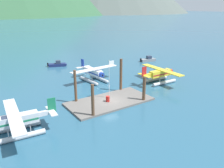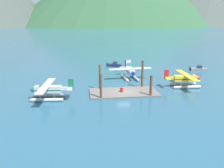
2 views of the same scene
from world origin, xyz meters
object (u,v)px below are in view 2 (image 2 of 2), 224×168
(fuel_drum, at_px, (122,90))
(boat_grey_open_east, at_px, (199,69))
(seaplane_silver_port_aft, at_px, (48,91))
(flagpole, at_px, (127,71))
(seaplane_yellow_stbd_fwd, at_px, (185,80))
(seaplane_white_bow_right, at_px, (130,73))
(boat_navy_open_north, at_px, (115,65))
(mooring_buoy, at_px, (45,87))

(fuel_drum, bearing_deg, boat_grey_open_east, 35.64)
(seaplane_silver_port_aft, bearing_deg, flagpole, 11.44)
(flagpole, xyz_separation_m, seaplane_yellow_stbd_fwd, (13.04, 1.60, -2.62))
(fuel_drum, relative_size, seaplane_yellow_stbd_fwd, 0.08)
(seaplane_silver_port_aft, relative_size, seaplane_white_bow_right, 1.00)
(seaplane_white_bow_right, bearing_deg, flagpole, -104.73)
(fuel_drum, bearing_deg, boat_navy_open_north, 85.41)
(mooring_buoy, relative_size, seaplane_white_bow_right, 0.06)
(flagpole, bearing_deg, boat_navy_open_north, 87.92)
(flagpole, height_order, boat_navy_open_north, flagpole)
(boat_grey_open_east, height_order, boat_navy_open_north, same)
(flagpole, height_order, seaplane_silver_port_aft, flagpole)
(mooring_buoy, distance_m, seaplane_silver_port_aft, 7.39)
(flagpole, relative_size, seaplane_yellow_stbd_fwd, 0.60)
(seaplane_yellow_stbd_fwd, bearing_deg, mooring_buoy, 175.28)
(flagpole, relative_size, mooring_buoy, 9.28)
(fuel_drum, xyz_separation_m, seaplane_silver_port_aft, (-13.83, -1.80, 0.84))
(boat_navy_open_north, bearing_deg, seaplane_yellow_stbd_fwd, -63.12)
(fuel_drum, distance_m, mooring_buoy, 16.34)
(fuel_drum, height_order, boat_navy_open_north, boat_navy_open_north)
(flagpole, bearing_deg, seaplane_white_bow_right, 75.27)
(seaplane_white_bow_right, height_order, boat_navy_open_north, seaplane_white_bow_right)
(seaplane_silver_port_aft, relative_size, boat_grey_open_east, 2.17)
(seaplane_silver_port_aft, xyz_separation_m, seaplane_yellow_stbd_fwd, (28.09, 4.65, 0.00))
(fuel_drum, bearing_deg, mooring_buoy, 161.06)
(flagpole, height_order, fuel_drum, flagpole)
(seaplane_yellow_stbd_fwd, bearing_deg, boat_navy_open_north, 116.88)
(mooring_buoy, distance_m, seaplane_white_bow_right, 20.10)
(mooring_buoy, bearing_deg, boat_grey_open_east, 17.36)
(fuel_drum, bearing_deg, seaplane_silver_port_aft, -172.59)
(fuel_drum, xyz_separation_m, seaplane_yellow_stbd_fwd, (14.26, 2.85, 0.84))
(mooring_buoy, bearing_deg, flagpole, -13.68)
(flagpole, relative_size, boat_grey_open_east, 1.30)
(fuel_drum, height_order, seaplane_white_bow_right, seaplane_white_bow_right)
(boat_grey_open_east, bearing_deg, mooring_buoy, -162.64)
(seaplane_silver_port_aft, bearing_deg, seaplane_yellow_stbd_fwd, 9.39)
(mooring_buoy, height_order, boat_grey_open_east, boat_grey_open_east)
(flagpole, bearing_deg, seaplane_silver_port_aft, -168.56)
(seaplane_yellow_stbd_fwd, bearing_deg, seaplane_white_bow_right, 142.07)
(seaplane_silver_port_aft, xyz_separation_m, seaplane_white_bow_right, (17.62, 12.81, 0.00))
(mooring_buoy, relative_size, boat_navy_open_north, 0.15)
(flagpole, height_order, boat_grey_open_east, flagpole)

